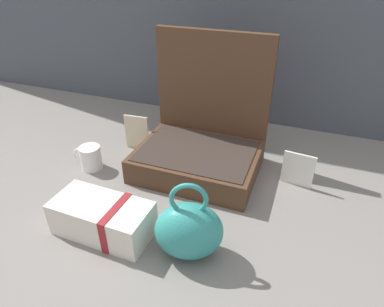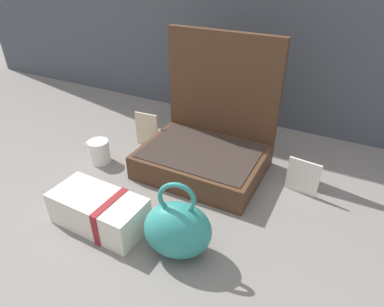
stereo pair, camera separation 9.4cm
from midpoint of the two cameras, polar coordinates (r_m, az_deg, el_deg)
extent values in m
plane|color=slate|center=(1.03, -0.73, -6.91)|extent=(6.00, 6.00, 0.00)
cube|color=#4C301E|center=(1.10, -1.63, -1.50)|extent=(0.39, 0.28, 0.08)
cube|color=#332823|center=(1.08, -1.67, 0.38)|extent=(0.36, 0.25, 0.00)
cube|color=#4C301E|center=(1.15, 1.15, 9.75)|extent=(0.39, 0.02, 0.43)
ellipsoid|color=teal|center=(0.81, -3.95, -13.18)|extent=(0.19, 0.16, 0.15)
torus|color=teal|center=(0.74, -4.22, -7.94)|extent=(0.09, 0.04, 0.09)
cube|color=silver|center=(0.92, -17.87, -10.54)|extent=(0.26, 0.13, 0.09)
cube|color=maroon|center=(0.90, -15.59, -11.40)|extent=(0.02, 0.13, 0.10)
cylinder|color=white|center=(1.18, -19.11, -0.81)|extent=(0.07, 0.07, 0.08)
torus|color=white|center=(1.21, -20.60, -0.44)|extent=(0.06, 0.01, 0.06)
cube|color=white|center=(1.07, 15.23, -2.75)|extent=(0.10, 0.02, 0.11)
cube|color=beige|center=(1.25, -11.53, 3.47)|extent=(0.09, 0.01, 0.13)
camera|label=1|loc=(0.05, -92.86, -1.78)|focal=31.32mm
camera|label=2|loc=(0.05, 87.14, 1.78)|focal=31.32mm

